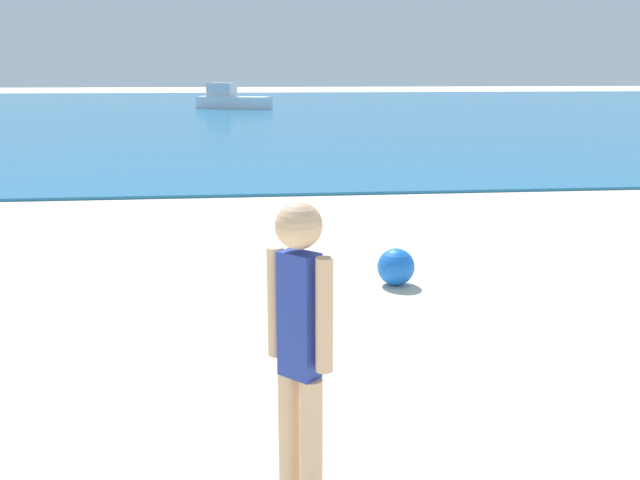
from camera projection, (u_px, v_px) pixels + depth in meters
name	position (u px, v px, depth m)	size (l,w,h in m)	color
water	(255.00, 109.00, 42.37)	(160.00, 60.00, 0.06)	#1E6B9E
person_standing	(300.00, 350.00, 3.51)	(0.30, 0.31, 1.73)	#DDAD84
boat_far	(231.00, 100.00, 42.14)	(4.55, 3.26, 1.49)	white
beach_ball	(396.00, 267.00, 7.85)	(0.41, 0.41, 0.41)	blue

